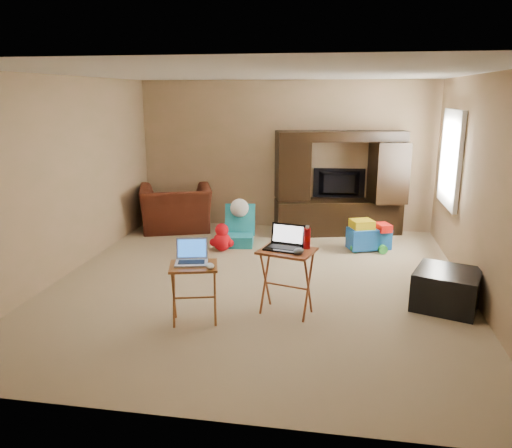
% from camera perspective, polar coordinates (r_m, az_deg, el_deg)
% --- Properties ---
extents(floor, '(5.50, 5.50, 0.00)m').
position_cam_1_polar(floor, '(6.26, 0.31, -6.64)').
color(floor, tan).
rests_on(floor, ground).
extents(ceiling, '(5.50, 5.50, 0.00)m').
position_cam_1_polar(ceiling, '(5.84, 0.34, 16.88)').
color(ceiling, silver).
rests_on(ceiling, ground).
extents(wall_back, '(5.00, 0.00, 5.00)m').
position_cam_1_polar(wall_back, '(8.62, 3.29, 7.82)').
color(wall_back, tan).
rests_on(wall_back, ground).
extents(wall_front, '(5.00, 0.00, 5.00)m').
position_cam_1_polar(wall_front, '(3.31, -7.36, -3.49)').
color(wall_front, tan).
rests_on(wall_front, ground).
extents(wall_left, '(0.00, 5.50, 5.50)m').
position_cam_1_polar(wall_left, '(6.78, -21.10, 4.99)').
color(wall_left, tan).
rests_on(wall_left, ground).
extents(wall_right, '(0.00, 5.50, 5.50)m').
position_cam_1_polar(wall_right, '(6.05, 24.43, 3.60)').
color(wall_right, tan).
rests_on(wall_right, ground).
extents(window_pane, '(0.00, 1.20, 1.20)m').
position_cam_1_polar(window_pane, '(7.52, 21.51, 6.98)').
color(window_pane, white).
rests_on(window_pane, ground).
extents(window_frame, '(0.06, 1.14, 1.34)m').
position_cam_1_polar(window_frame, '(7.51, 21.36, 6.99)').
color(window_frame, white).
rests_on(window_frame, ground).
extents(entertainment_center, '(2.14, 1.04, 1.70)m').
position_cam_1_polar(entertainment_center, '(8.34, 9.48, 4.63)').
color(entertainment_center, black).
rests_on(entertainment_center, floor).
extents(television, '(0.87, 0.16, 0.50)m').
position_cam_1_polar(television, '(8.48, 9.48, 4.55)').
color(television, black).
rests_on(television, entertainment_center).
extents(recliner, '(1.44, 1.35, 0.76)m').
position_cam_1_polar(recliner, '(8.63, -9.12, 1.80)').
color(recliner, '#4B1C10').
rests_on(recliner, floor).
extents(child_rocker, '(0.53, 0.59, 0.62)m').
position_cam_1_polar(child_rocker, '(7.67, -2.10, -0.17)').
color(child_rocker, teal).
rests_on(child_rocker, floor).
extents(plush_toy, '(0.38, 0.32, 0.42)m').
position_cam_1_polar(plush_toy, '(7.44, -3.91, -1.48)').
color(plush_toy, red).
rests_on(plush_toy, floor).
extents(push_toy, '(0.74, 0.64, 0.47)m').
position_cam_1_polar(push_toy, '(7.64, 12.78, -1.20)').
color(push_toy, blue).
rests_on(push_toy, floor).
extents(ottoman, '(0.83, 0.83, 0.42)m').
position_cam_1_polar(ottoman, '(5.87, 20.94, -6.96)').
color(ottoman, black).
rests_on(ottoman, floor).
extents(tray_table_left, '(0.56, 0.49, 0.62)m').
position_cam_1_polar(tray_table_left, '(5.14, -7.05, -7.92)').
color(tray_table_left, '#945624').
rests_on(tray_table_left, floor).
extents(tray_table_right, '(0.64, 0.57, 0.71)m').
position_cam_1_polar(tray_table_right, '(5.30, 3.50, -6.62)').
color(tray_table_right, '#9E4C26').
rests_on(tray_table_right, floor).
extents(laptop_left, '(0.37, 0.33, 0.24)m').
position_cam_1_polar(laptop_left, '(5.03, -7.43, -3.25)').
color(laptop_left, silver).
rests_on(laptop_left, tray_table_left).
extents(laptop_right, '(0.43, 0.38, 0.24)m').
position_cam_1_polar(laptop_right, '(5.17, 3.16, -1.60)').
color(laptop_right, black).
rests_on(laptop_right, tray_table_right).
extents(mouse_left, '(0.12, 0.14, 0.05)m').
position_cam_1_polar(mouse_left, '(4.91, -5.27, -4.80)').
color(mouse_left, white).
rests_on(mouse_left, tray_table_left).
extents(mouse_right, '(0.14, 0.17, 0.06)m').
position_cam_1_polar(mouse_right, '(5.05, 4.89, -3.12)').
color(mouse_right, '#414045').
rests_on(mouse_right, tray_table_right).
extents(water_bottle, '(0.07, 0.07, 0.22)m').
position_cam_1_polar(water_bottle, '(5.21, 5.86, -1.65)').
color(water_bottle, '#B40B11').
rests_on(water_bottle, tray_table_right).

